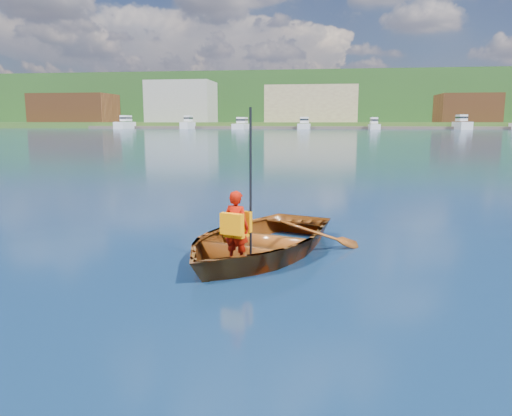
# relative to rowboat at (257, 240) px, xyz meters

# --- Properties ---
(ground) EXTENTS (600.00, 600.00, 0.00)m
(ground) POSITION_rel_rowboat_xyz_m (0.42, -0.57, -0.24)
(ground) COLOR #0F1F48
(ground) RESTS_ON ground
(rowboat) EXTENTS (3.80, 4.43, 0.77)m
(rowboat) POSITION_rel_rowboat_xyz_m (0.00, 0.00, 0.00)
(rowboat) COLOR maroon
(rowboat) RESTS_ON ground
(child_paddler) EXTENTS (0.45, 0.43, 2.20)m
(child_paddler) POSITION_rel_rowboat_xyz_m (-0.17, -0.90, 0.41)
(child_paddler) COLOR #A40F02
(child_paddler) RESTS_ON ground
(shoreline) EXTENTS (400.00, 140.00, 22.00)m
(shoreline) POSITION_rel_rowboat_xyz_m (0.42, 236.04, 10.08)
(shoreline) COLOR #34531D
(shoreline) RESTS_ON ground
(dock) EXTENTS (160.04, 6.44, 0.80)m
(dock) POSITION_rel_rowboat_xyz_m (4.19, 147.43, 0.16)
(dock) COLOR brown
(dock) RESTS_ON ground
(waterfront_buildings) EXTENTS (202.00, 16.00, 14.00)m
(waterfront_buildings) POSITION_rel_rowboat_xyz_m (-7.32, 164.43, 7.51)
(waterfront_buildings) COLOR brown
(waterfront_buildings) RESTS_ON ground
(marina_yachts) EXTENTS (137.94, 13.20, 4.41)m
(marina_yachts) POSITION_rel_rowboat_xyz_m (6.24, 142.74, 1.15)
(marina_yachts) COLOR silver
(marina_yachts) RESTS_ON ground
(hillside_trees) EXTENTS (313.85, 81.46, 25.68)m
(hillside_trees) POSITION_rel_rowboat_xyz_m (44.66, 245.10, 19.29)
(hillside_trees) COLOR #382314
(hillside_trees) RESTS_ON ground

